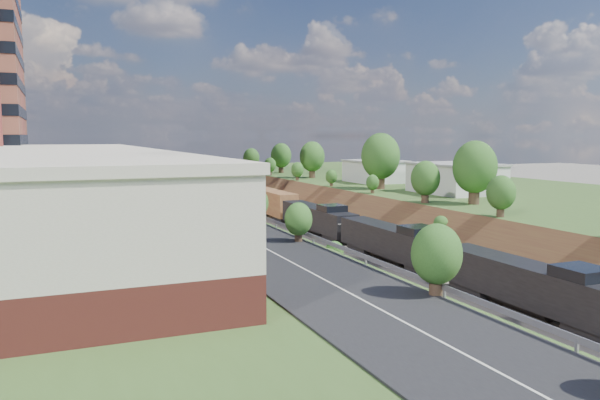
{
  "coord_description": "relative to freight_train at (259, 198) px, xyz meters",
  "views": [
    {
      "loc": [
        -29.14,
        -16.23,
        13.12
      ],
      "look_at": [
        -4.06,
        43.74,
        6.0
      ],
      "focal_mm": 35.0,
      "sensor_mm": 36.0,
      "label": 1
    }
  ],
  "objects": [
    {
      "name": "embankment_left",
      "position": [
        -13.6,
        -17.63,
        -2.55
      ],
      "size": [
        10.0,
        180.0,
        10.0
      ],
      "primitive_type": "cube",
      "rotation": [
        0.0,
        0.79,
        0.0
      ],
      "color": "brown",
      "rests_on": "ground"
    },
    {
      "name": "commercial_building",
      "position": [
        -30.6,
        -39.63,
        5.95
      ],
      "size": [
        14.3,
        62.3,
        7.0
      ],
      "color": "brown",
      "rests_on": "platform_left"
    },
    {
      "name": "white_building_far",
      "position": [
        20.4,
        -3.63,
        4.25
      ],
      "size": [
        8.0,
        10.0,
        3.6
      ],
      "primitive_type": "cube",
      "color": "silver",
      "rests_on": "platform_right"
    },
    {
      "name": "freight_train",
      "position": [
        0.0,
        0.0,
        0.0
      ],
      "size": [
        2.98,
        136.35,
        4.55
      ],
      "color": "black",
      "rests_on": "ground"
    },
    {
      "name": "overpass",
      "position": [
        -2.6,
        44.37,
        2.36
      ],
      "size": [
        24.5,
        8.3,
        7.4
      ],
      "color": "gray",
      "rests_on": "ground"
    },
    {
      "name": "rail_right_track",
      "position": [
        -0.0,
        -17.63,
        -2.46
      ],
      "size": [
        1.58,
        180.0,
        0.18
      ],
      "primitive_type": "cube",
      "color": "gray",
      "rests_on": "ground"
    },
    {
      "name": "tree_right_large",
      "position": [
        14.4,
        -37.63,
        6.83
      ],
      "size": [
        5.25,
        5.25,
        7.61
      ],
      "color": "#473323",
      "rests_on": "platform_right"
    },
    {
      "name": "platform_left",
      "position": [
        -35.6,
        -17.63,
        -0.05
      ],
      "size": [
        44.0,
        180.0,
        5.0
      ],
      "primitive_type": "cube",
      "color": "#3B5924",
      "rests_on": "ground"
    },
    {
      "name": "embankment_right",
      "position": [
        8.4,
        -17.63,
        -2.55
      ],
      "size": [
        10.0,
        180.0,
        10.0
      ],
      "primitive_type": "cube",
      "rotation": [
        0.0,
        0.79,
        0.0
      ],
      "color": "brown",
      "rests_on": "ground"
    },
    {
      "name": "white_building_near",
      "position": [
        20.9,
        -25.63,
        4.45
      ],
      "size": [
        9.0,
        12.0,
        4.0
      ],
      "primitive_type": "cube",
      "color": "silver",
      "rests_on": "platform_right"
    },
    {
      "name": "guardrail",
      "position": [
        -14.0,
        -17.82,
        2.99
      ],
      "size": [
        0.1,
        171.0,
        0.7
      ],
      "color": "#99999E",
      "rests_on": "platform_left"
    },
    {
      "name": "platform_right",
      "position": [
        30.4,
        -17.63,
        -0.05
      ],
      "size": [
        44.0,
        180.0,
        5.0
      ],
      "primitive_type": "cube",
      "color": "#3B5924",
      "rests_on": "ground"
    },
    {
      "name": "tree_left_crest",
      "position": [
        -14.4,
        -57.63,
        4.48
      ],
      "size": [
        2.45,
        2.45,
        3.55
      ],
      "color": "#473323",
      "rests_on": "platform_left"
    },
    {
      "name": "rail_left_track",
      "position": [
        -5.2,
        -17.63,
        -2.46
      ],
      "size": [
        1.58,
        180.0,
        0.18
      ],
      "primitive_type": "cube",
      "color": "gray",
      "rests_on": "ground"
    },
    {
      "name": "road",
      "position": [
        -18.1,
        -17.63,
        2.5
      ],
      "size": [
        8.0,
        180.0,
        0.1
      ],
      "primitive_type": "cube",
      "color": "black",
      "rests_on": "platform_left"
    }
  ]
}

